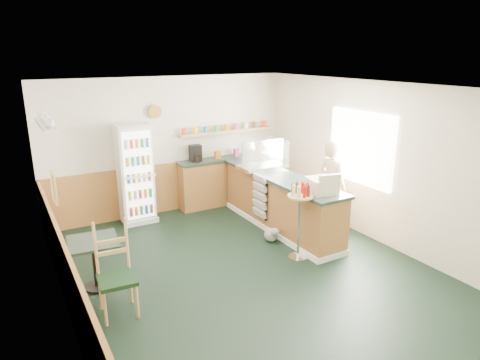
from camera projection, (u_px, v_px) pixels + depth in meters
ground at (246, 270)px, 6.42m from camera, size 6.00×6.00×0.00m
room_envelope at (210, 163)px, 6.48m from camera, size 5.04×6.02×2.72m
service_counter at (280, 205)px, 7.82m from camera, size 0.68×3.01×1.01m
back_counter at (228, 178)px, 9.16m from camera, size 2.24×0.42×1.69m
drinks_fridge at (136, 174)px, 8.04m from camera, size 0.62×0.53×1.88m
display_case at (263, 155)px, 8.10m from camera, size 0.92×0.48×0.52m
cash_register at (322, 185)px, 6.71m from camera, size 0.47×0.49×0.23m
shopkeeper at (332, 187)px, 7.56m from camera, size 0.42×0.58×1.70m
condiment_stand at (300, 209)px, 6.56m from camera, size 0.39×0.39×1.22m
newspaper_rack at (260, 196)px, 7.72m from camera, size 0.09×0.40×0.81m
cafe_table at (94, 255)px, 5.80m from camera, size 0.71×0.71×0.71m
cafe_chair at (114, 266)px, 5.25m from camera, size 0.47×0.47×1.18m
dog_doorstop at (272, 234)px, 7.34m from camera, size 0.24×0.31×0.29m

